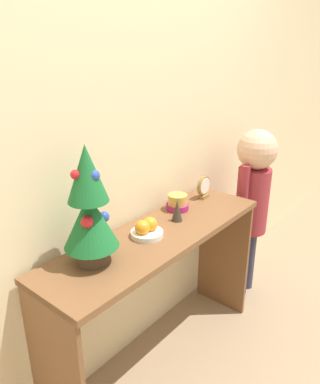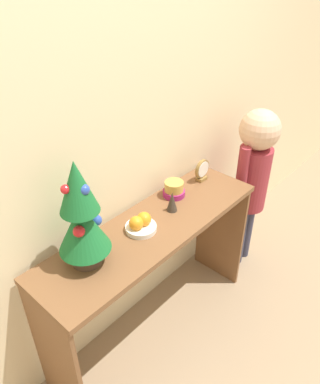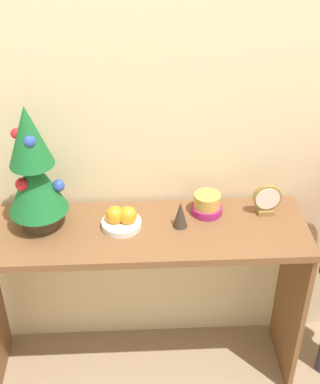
% 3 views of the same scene
% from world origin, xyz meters
% --- Properties ---
extents(ground_plane, '(12.00, 12.00, 0.00)m').
position_xyz_m(ground_plane, '(0.00, 0.00, 0.00)').
color(ground_plane, '#997F60').
extents(back_wall, '(7.00, 0.05, 2.50)m').
position_xyz_m(back_wall, '(0.00, 0.42, 1.25)').
color(back_wall, beige).
rests_on(back_wall, ground_plane).
extents(console_table, '(1.29, 0.38, 0.79)m').
position_xyz_m(console_table, '(0.00, 0.19, 0.61)').
color(console_table, brown).
rests_on(console_table, ground_plane).
extents(mini_tree, '(0.22, 0.22, 0.50)m').
position_xyz_m(mini_tree, '(-0.37, 0.24, 1.03)').
color(mini_tree, '#4C3828').
rests_on(mini_tree, console_table).
extents(fruit_bowl, '(0.15, 0.15, 0.09)m').
position_xyz_m(fruit_bowl, '(-0.07, 0.21, 0.82)').
color(fruit_bowl, silver).
rests_on(fruit_bowl, console_table).
extents(singing_bowl, '(0.12, 0.12, 0.09)m').
position_xyz_m(singing_bowl, '(0.27, 0.28, 0.83)').
color(singing_bowl, '#9E2366').
rests_on(singing_bowl, console_table).
extents(desk_clock, '(0.11, 0.04, 0.13)m').
position_xyz_m(desk_clock, '(0.50, 0.27, 0.85)').
color(desk_clock, olive).
rests_on(desk_clock, console_table).
extents(figurine, '(0.06, 0.06, 0.11)m').
position_xyz_m(figurine, '(0.16, 0.20, 0.84)').
color(figurine, '#382D23').
rests_on(figurine, console_table).
extents(child_figure, '(0.32, 0.25, 1.15)m').
position_xyz_m(child_figure, '(0.87, 0.13, 0.76)').
color(child_figure, '#38384C').
rests_on(child_figure, ground_plane).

